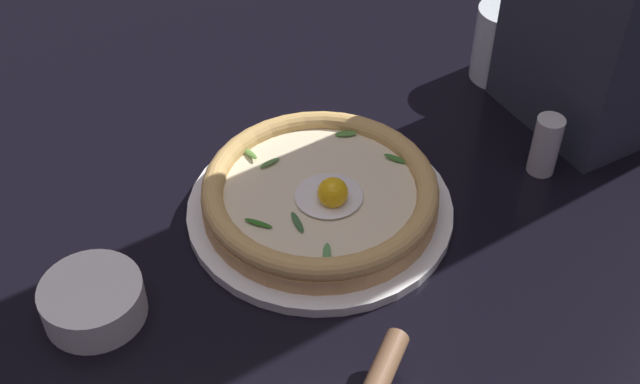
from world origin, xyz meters
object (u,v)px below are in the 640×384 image
Objects in this scene: pepper_shaker at (546,145)px; side_bowl at (93,301)px; drinking_glass at (502,48)px; pizza at (320,193)px.

side_bowl is at bearing 14.81° from pepper_shaker.
side_bowl is at bearing 32.15° from drinking_glass.
pepper_shaker is at bearing 86.91° from drinking_glass.
side_bowl is 1.35× the size of pepper_shaker.
drinking_glass is 1.36× the size of pepper_shaker.
pizza reaches higher than side_bowl.
side_bowl is 0.61m from drinking_glass.
drinking_glass is at bearing -93.09° from pepper_shaker.
pizza is at bearing -156.74° from side_bowl.
pepper_shaker is (-0.50, -0.13, 0.02)m from side_bowl.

